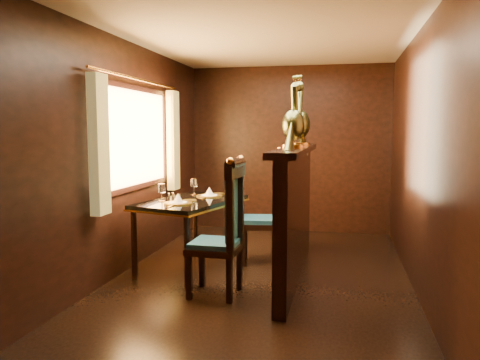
# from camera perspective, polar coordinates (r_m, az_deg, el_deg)

# --- Properties ---
(ground) EXTENTS (5.00, 5.00, 0.00)m
(ground) POSITION_cam_1_polar(r_m,az_deg,el_deg) (4.92, 2.50, -12.10)
(ground) COLOR black
(ground) RESTS_ON ground
(room_shell) EXTENTS (3.04, 5.04, 2.52)m
(room_shell) POSITION_cam_1_polar(r_m,az_deg,el_deg) (4.71, 1.59, 6.65)
(room_shell) COLOR black
(room_shell) RESTS_ON ground
(partition) EXTENTS (0.26, 2.70, 1.36)m
(partition) POSITION_cam_1_polar(r_m,az_deg,el_deg) (5.00, 6.76, -3.43)
(partition) COLOR black
(partition) RESTS_ON ground
(dining_table) EXTENTS (1.10, 1.46, 0.97)m
(dining_table) POSITION_cam_1_polar(r_m,az_deg,el_deg) (5.21, -5.99, -3.19)
(dining_table) COLOR black
(dining_table) RESTS_ON ground
(chair_left) EXTENTS (0.47, 0.52, 1.30)m
(chair_left) POSITION_cam_1_polar(r_m,az_deg,el_deg) (4.32, -1.56, -5.37)
(chair_left) COLOR black
(chair_left) RESTS_ON ground
(chair_right) EXTENTS (0.55, 0.57, 1.34)m
(chair_right) POSITION_cam_1_polar(r_m,az_deg,el_deg) (5.42, 3.92, -2.82)
(chair_right) COLOR black
(chair_right) RESTS_ON ground
(peacock_left) EXTENTS (0.23, 0.60, 0.72)m
(peacock_left) POSITION_cam_1_polar(r_m,az_deg,el_deg) (4.59, 6.54, 8.33)
(peacock_left) COLOR #184A2A
(peacock_left) RESTS_ON partition
(peacock_right) EXTENTS (0.24, 0.64, 0.76)m
(peacock_right) POSITION_cam_1_polar(r_m,az_deg,el_deg) (5.31, 7.34, 8.26)
(peacock_right) COLOR #184A2A
(peacock_right) RESTS_ON partition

